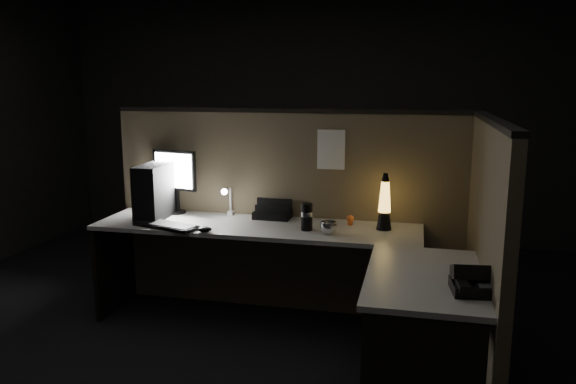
% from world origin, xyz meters
% --- Properties ---
extents(floor, '(6.00, 6.00, 0.00)m').
position_xyz_m(floor, '(0.00, 0.00, 0.00)').
color(floor, black).
rests_on(floor, ground).
extents(room_shell, '(6.00, 6.00, 6.00)m').
position_xyz_m(room_shell, '(0.00, 0.00, 1.62)').
color(room_shell, silver).
rests_on(room_shell, ground).
extents(partition_back, '(2.66, 0.06, 1.50)m').
position_xyz_m(partition_back, '(0.00, 0.93, 0.75)').
color(partition_back, brown).
rests_on(partition_back, ground).
extents(partition_right, '(0.06, 1.66, 1.50)m').
position_xyz_m(partition_right, '(1.33, 0.10, 0.75)').
color(partition_right, brown).
rests_on(partition_right, ground).
extents(desk, '(2.60, 1.60, 0.73)m').
position_xyz_m(desk, '(0.18, 0.25, 0.58)').
color(desk, beige).
rests_on(desk, ground).
extents(pc_tower, '(0.19, 0.39, 0.40)m').
position_xyz_m(pc_tower, '(-0.93, 0.61, 0.93)').
color(pc_tower, black).
rests_on(pc_tower, desk).
extents(monitor, '(0.37, 0.16, 0.48)m').
position_xyz_m(monitor, '(-0.86, 0.83, 1.02)').
color(monitor, black).
rests_on(monitor, desk).
extents(keyboard, '(0.50, 0.29, 0.02)m').
position_xyz_m(keyboard, '(-0.74, 0.40, 0.74)').
color(keyboard, black).
rests_on(keyboard, desk).
extents(mouse, '(0.11, 0.09, 0.04)m').
position_xyz_m(mouse, '(-0.43, 0.34, 0.75)').
color(mouse, black).
rests_on(mouse, desk).
extents(clip_lamp, '(0.04, 0.18, 0.23)m').
position_xyz_m(clip_lamp, '(-0.42, 0.78, 0.86)').
color(clip_lamp, white).
rests_on(clip_lamp, desk).
extents(organizer, '(0.27, 0.24, 0.20)m').
position_xyz_m(organizer, '(-0.09, 0.86, 0.78)').
color(organizer, black).
rests_on(organizer, desk).
extents(lava_lamp, '(0.10, 0.10, 0.39)m').
position_xyz_m(lava_lamp, '(0.73, 0.68, 0.89)').
color(lava_lamp, black).
rests_on(lava_lamp, desk).
extents(travel_mug, '(0.08, 0.08, 0.19)m').
position_xyz_m(travel_mug, '(0.22, 0.54, 0.82)').
color(travel_mug, black).
rests_on(travel_mug, desk).
extents(steel_mug, '(0.11, 0.11, 0.09)m').
position_xyz_m(steel_mug, '(0.39, 0.47, 0.77)').
color(steel_mug, silver).
rests_on(steel_mug, desk).
extents(figurine, '(0.05, 0.05, 0.05)m').
position_xyz_m(figurine, '(0.49, 0.75, 0.78)').
color(figurine, orange).
rests_on(figurine, desk).
extents(pinned_paper, '(0.20, 0.00, 0.29)m').
position_xyz_m(pinned_paper, '(0.33, 0.90, 1.24)').
color(pinned_paper, white).
rests_on(pinned_paper, partition_back).
extents(desk_phone, '(0.25, 0.26, 0.14)m').
position_xyz_m(desk_phone, '(1.24, -0.39, 0.78)').
color(desk_phone, black).
rests_on(desk_phone, desk).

